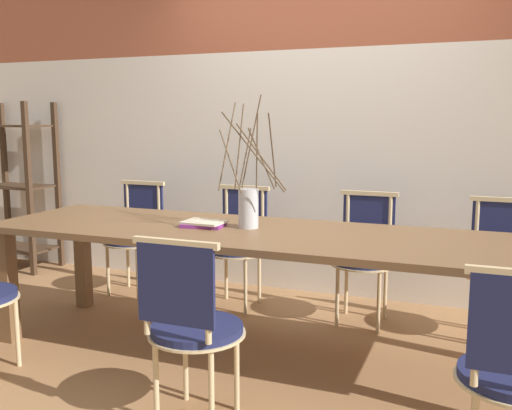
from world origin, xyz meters
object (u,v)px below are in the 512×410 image
vase_centerpiece (249,204)px  shelving_rack (17,187)px  chair_far_center (364,252)px  book_stack (204,224)px  dining_table (256,244)px

vase_centerpiece → shelving_rack: bearing=159.5°
shelving_rack → chair_far_center: bearing=-4.6°
vase_centerpiece → shelving_rack: size_ratio=0.50×
vase_centerpiece → book_stack: 0.30m
book_stack → chair_far_center: bearing=45.5°
chair_far_center → vase_centerpiece: vase_centerpiece is taller
chair_far_center → vase_centerpiece: size_ratio=1.15×
vase_centerpiece → shelving_rack: shelving_rack is taller
dining_table → shelving_rack: shelving_rack is taller
shelving_rack → book_stack: bearing=-23.7°
chair_far_center → shelving_rack: (-3.33, 0.27, 0.28)m
dining_table → book_stack: size_ratio=12.43×
chair_far_center → vase_centerpiece: (-0.55, -0.77, 0.42)m
vase_centerpiece → book_stack: size_ratio=2.96×
vase_centerpiece → shelving_rack: 2.97m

